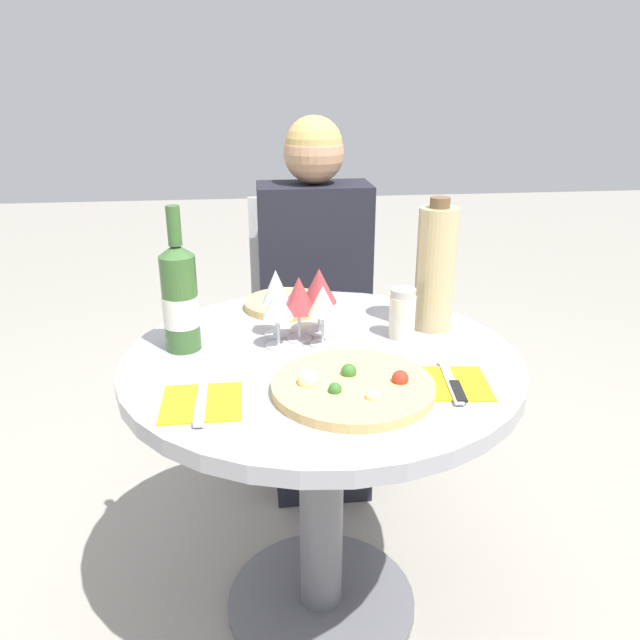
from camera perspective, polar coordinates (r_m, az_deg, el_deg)
ground_plane at (r=1.81m, az=0.11°, el=-24.49°), size 12.00×12.00×0.00m
dining_table at (r=1.47m, az=0.13°, el=-9.53°), size 0.89×0.89×0.72m
chair_behind_diner at (r=2.23m, az=-0.69°, el=-1.22°), size 0.42×0.42×0.91m
seated_diner at (r=2.06m, az=-0.28°, el=-0.38°), size 0.36×0.42×1.20m
pizza_large at (r=1.23m, az=2.97°, el=-6.05°), size 0.32×0.32×0.05m
pizza_small_far at (r=1.67m, az=-2.94°, el=1.56°), size 0.23×0.23×0.05m
wine_bottle at (r=1.41m, az=-12.68°, el=1.98°), size 0.08×0.08×0.33m
tall_carafe at (r=1.52m, az=10.52°, el=4.67°), size 0.09×0.09×0.32m
sugar_shaker at (r=1.48m, az=7.53°, el=0.59°), size 0.06×0.06×0.12m
wine_glass_back_right at (r=1.47m, az=-0.09°, el=3.07°), size 0.08×0.08×0.16m
wine_glass_front_right at (r=1.41m, az=0.25°, el=1.67°), size 0.07×0.07×0.14m
wine_glass_back_left at (r=1.46m, az=-4.06°, el=2.92°), size 0.07×0.07×0.16m
wine_glass_front_left at (r=1.40m, az=-3.89°, el=1.37°), size 0.07×0.07×0.14m
wine_glass_center at (r=1.43m, az=-1.95°, el=2.26°), size 0.08×0.08×0.15m
place_setting_left at (r=1.21m, az=-10.79°, el=-7.46°), size 0.15×0.19×0.01m
place_setting_right at (r=1.28m, az=11.88°, el=-5.69°), size 0.17×0.19×0.01m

